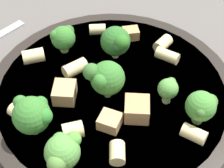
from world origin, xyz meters
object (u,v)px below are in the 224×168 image
at_px(rigatoni_4, 97,29).
at_px(rigatoni_6, 33,56).
at_px(broccoli_floret_1, 32,114).
at_px(rigatoni_7, 194,134).
at_px(broccoli_floret_6, 168,89).
at_px(chicken_chunk_3, 65,92).
at_px(broccoli_floret_3, 62,152).
at_px(broccoli_floret_4, 202,106).
at_px(broccoli_floret_5, 63,38).
at_px(rigatoni_1, 72,130).
at_px(broccoli_floret_0, 117,42).
at_px(rigatoni_3, 163,44).
at_px(rigatoni_5, 167,56).
at_px(chicken_chunk_2, 137,109).
at_px(rigatoni_2, 20,113).
at_px(chicken_chunk_0, 110,121).
at_px(pasta_bowl, 112,97).
at_px(chicken_chunk_1, 131,33).
at_px(broccoli_floret_2, 103,77).
at_px(rigatoni_8, 78,66).
at_px(rigatoni_0, 117,153).

xyz_separation_m(rigatoni_4, rigatoni_6, (-0.04, -0.09, 0.00)).
bearing_deg(broccoli_floret_1, rigatoni_7, 28.94).
height_order(rigatoni_4, rigatoni_6, rigatoni_6).
bearing_deg(rigatoni_7, broccoli_floret_6, 145.74).
bearing_deg(rigatoni_7, chicken_chunk_3, -169.90).
xyz_separation_m(broccoli_floret_3, broccoli_floret_4, (0.09, 0.12, 0.00)).
bearing_deg(broccoli_floret_5, broccoli_floret_6, -2.56).
xyz_separation_m(rigatoni_1, rigatoni_4, (-0.07, 0.15, -0.00)).
distance_m(broccoli_floret_0, rigatoni_3, 0.06).
xyz_separation_m(rigatoni_3, chicken_chunk_3, (-0.05, -0.13, 0.00)).
distance_m(rigatoni_5, rigatoni_6, 0.16).
bearing_deg(rigatoni_5, rigatoni_4, -178.25).
relative_size(rigatoni_7, chicken_chunk_2, 0.91).
bearing_deg(rigatoni_2, rigatoni_5, 60.84).
bearing_deg(rigatoni_6, broccoli_floret_1, -48.62).
xyz_separation_m(rigatoni_2, rigatoni_4, (-0.01, 0.16, -0.00)).
relative_size(broccoli_floret_4, chicken_chunk_0, 1.82).
bearing_deg(broccoli_floret_6, chicken_chunk_2, -117.20).
bearing_deg(broccoli_floret_4, rigatoni_2, -148.97).
bearing_deg(rigatoni_2, rigatoni_3, 66.88).
bearing_deg(chicken_chunk_3, pasta_bowl, 44.74).
bearing_deg(chicken_chunk_1, chicken_chunk_0, -68.33).
bearing_deg(broccoli_floret_6, chicken_chunk_3, -149.99).
xyz_separation_m(broccoli_floret_2, rigatoni_3, (0.02, 0.11, -0.02)).
bearing_deg(broccoli_floret_1, broccoli_floret_2, 68.49).
distance_m(broccoli_floret_3, rigatoni_3, 0.20).
relative_size(rigatoni_3, rigatoni_8, 0.81).
bearing_deg(chicken_chunk_0, broccoli_floret_1, -142.59).
distance_m(rigatoni_3, chicken_chunk_1, 0.05).
distance_m(broccoli_floret_5, rigatoni_0, 0.17).
distance_m(rigatoni_4, rigatoni_7, 0.20).
distance_m(broccoli_floret_1, broccoli_floret_5, 0.13).
relative_size(broccoli_floret_0, rigatoni_3, 1.88).
bearing_deg(chicken_chunk_0, broccoli_floret_5, 148.28).
height_order(broccoli_floret_1, broccoli_floret_6, broccoli_floret_1).
distance_m(broccoli_floret_4, rigatoni_8, 0.15).
bearing_deg(rigatoni_1, rigatoni_0, 1.86).
relative_size(broccoli_floret_3, rigatoni_7, 1.71).
distance_m(chicken_chunk_1, chicken_chunk_3, 0.13).
distance_m(broccoli_floret_6, chicken_chunk_1, 0.12).
distance_m(broccoli_floret_3, broccoli_floret_4, 0.15).
xyz_separation_m(rigatoni_3, rigatoni_4, (-0.09, -0.02, -0.00)).
xyz_separation_m(broccoli_floret_1, rigatoni_8, (-0.02, 0.10, -0.02)).
xyz_separation_m(rigatoni_2, chicken_chunk_1, (0.03, 0.18, -0.00)).
distance_m(broccoli_floret_3, rigatoni_5, 0.19).
relative_size(broccoli_floret_5, rigatoni_0, 1.66).
bearing_deg(broccoli_floret_2, rigatoni_1, -87.24).
distance_m(rigatoni_6, chicken_chunk_3, 0.07).
relative_size(rigatoni_7, chicken_chunk_0, 1.14).
relative_size(broccoli_floret_5, rigatoni_4, 1.68).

